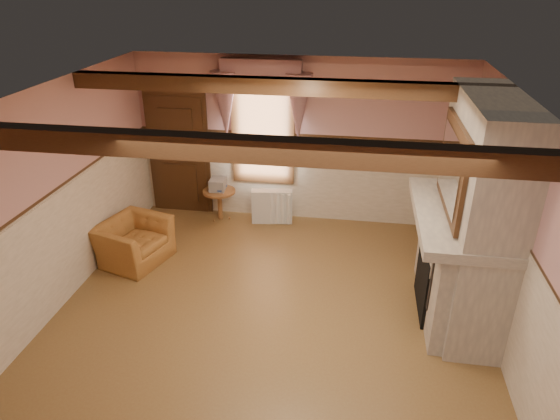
% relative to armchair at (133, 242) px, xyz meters
% --- Properties ---
extents(floor, '(5.50, 6.00, 0.01)m').
position_rel_armchair_xyz_m(floor, '(2.25, -1.12, -0.32)').
color(floor, brown).
rests_on(floor, ground).
extents(ceiling, '(5.50, 6.00, 0.01)m').
position_rel_armchair_xyz_m(ceiling, '(2.25, -1.12, 2.48)').
color(ceiling, silver).
rests_on(ceiling, wall_back).
extents(wall_back, '(5.50, 0.02, 2.80)m').
position_rel_armchair_xyz_m(wall_back, '(2.25, 1.88, 1.08)').
color(wall_back, tan).
rests_on(wall_back, floor).
extents(wall_left, '(0.02, 6.00, 2.80)m').
position_rel_armchair_xyz_m(wall_left, '(-0.50, -1.12, 1.08)').
color(wall_left, tan).
rests_on(wall_left, floor).
extents(wall_right, '(0.02, 6.00, 2.80)m').
position_rel_armchair_xyz_m(wall_right, '(5.00, -1.12, 1.08)').
color(wall_right, tan).
rests_on(wall_right, floor).
extents(wainscot, '(5.50, 6.00, 1.50)m').
position_rel_armchair_xyz_m(wainscot, '(2.25, -1.12, 0.43)').
color(wainscot, beige).
rests_on(wainscot, floor).
extents(chair_rail, '(5.50, 6.00, 0.08)m').
position_rel_armchair_xyz_m(chair_rail, '(2.25, -1.12, 1.18)').
color(chair_rail, black).
rests_on(chair_rail, wainscot).
extents(firebox, '(0.20, 0.95, 0.90)m').
position_rel_armchair_xyz_m(firebox, '(4.25, -0.52, 0.13)').
color(firebox, black).
rests_on(firebox, floor).
extents(armchair, '(1.11, 1.19, 0.64)m').
position_rel_armchair_xyz_m(armchair, '(0.00, 0.00, 0.00)').
color(armchair, '#9E662D').
rests_on(armchair, floor).
extents(side_table, '(0.62, 0.62, 0.55)m').
position_rel_armchair_xyz_m(side_table, '(0.92, 1.56, -0.05)').
color(side_table, brown).
rests_on(side_table, floor).
extents(book_stack, '(0.28, 0.34, 0.20)m').
position_rel_armchair_xyz_m(book_stack, '(0.89, 1.59, 0.33)').
color(book_stack, '#B7AD8C').
rests_on(book_stack, side_table).
extents(radiator, '(0.72, 0.28, 0.60)m').
position_rel_armchair_xyz_m(radiator, '(1.84, 1.58, -0.02)').
color(radiator, silver).
rests_on(radiator, floor).
extents(bowl, '(0.38, 0.38, 0.09)m').
position_rel_armchair_xyz_m(bowl, '(4.49, -0.31, 1.15)').
color(bowl, brown).
rests_on(bowl, mantel).
extents(mantel_clock, '(0.14, 0.24, 0.20)m').
position_rel_armchair_xyz_m(mantel_clock, '(4.49, 0.29, 1.20)').
color(mantel_clock, black).
rests_on(mantel_clock, mantel).
extents(oil_lamp, '(0.11, 0.11, 0.28)m').
position_rel_armchair_xyz_m(oil_lamp, '(4.49, -0.10, 1.24)').
color(oil_lamp, gold).
rests_on(oil_lamp, mantel).
extents(candle_red, '(0.06, 0.06, 0.16)m').
position_rel_armchair_xyz_m(candle_red, '(4.49, -1.22, 1.18)').
color(candle_red, '#B4162A').
rests_on(candle_red, mantel).
extents(jar_yellow, '(0.06, 0.06, 0.12)m').
position_rel_armchair_xyz_m(jar_yellow, '(4.49, -0.76, 1.16)').
color(jar_yellow, gold).
rests_on(jar_yellow, mantel).
extents(fireplace, '(0.85, 2.00, 2.80)m').
position_rel_armchair_xyz_m(fireplace, '(4.67, -0.52, 1.08)').
color(fireplace, gray).
rests_on(fireplace, floor).
extents(mantel, '(1.05, 2.05, 0.12)m').
position_rel_armchair_xyz_m(mantel, '(4.49, -0.52, 1.04)').
color(mantel, gray).
rests_on(mantel, fireplace).
extents(overmantel_mirror, '(0.06, 1.44, 1.04)m').
position_rel_armchair_xyz_m(overmantel_mirror, '(4.31, -0.52, 1.65)').
color(overmantel_mirror, silver).
rests_on(overmantel_mirror, fireplace).
extents(door, '(1.10, 0.10, 2.10)m').
position_rel_armchair_xyz_m(door, '(0.15, 1.82, 0.73)').
color(door, black).
rests_on(door, floor).
extents(window, '(1.06, 0.08, 2.02)m').
position_rel_armchair_xyz_m(window, '(1.65, 1.85, 1.33)').
color(window, white).
rests_on(window, wall_back).
extents(window_drapes, '(1.30, 0.14, 1.40)m').
position_rel_armchair_xyz_m(window_drapes, '(1.65, 1.76, 1.93)').
color(window_drapes, gray).
rests_on(window_drapes, wall_back).
extents(ceiling_beam_front, '(5.50, 0.18, 0.20)m').
position_rel_armchair_xyz_m(ceiling_beam_front, '(2.25, -2.32, 2.38)').
color(ceiling_beam_front, black).
rests_on(ceiling_beam_front, ceiling).
extents(ceiling_beam_back, '(5.50, 0.18, 0.20)m').
position_rel_armchair_xyz_m(ceiling_beam_back, '(2.25, 0.08, 2.38)').
color(ceiling_beam_back, black).
rests_on(ceiling_beam_back, ceiling).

